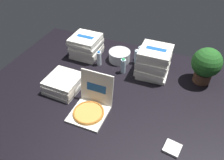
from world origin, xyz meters
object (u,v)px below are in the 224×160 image
pizza_stack_right_mid (154,62)px  potted_plant (206,64)px  water_bottle_0 (140,53)px  water_bottle_1 (99,58)px  open_pizza_box (91,106)px  napkin_pile (172,148)px  water_bottle_3 (123,66)px  water_bottle_2 (137,57)px  ice_bucket (119,56)px  pizza_stack_right_near (86,46)px  pizza_stack_left_far (64,84)px

pizza_stack_right_mid → potted_plant: size_ratio=0.89×
water_bottle_0 → water_bottle_1: (-0.49, -0.34, 0.00)m
open_pizza_box → napkin_pile: (0.94, -0.15, -0.06)m
water_bottle_1 → napkin_pile: size_ratio=1.44×
water_bottle_0 → water_bottle_3: bearing=-107.6°
water_bottle_2 → water_bottle_3: 0.30m
pizza_stack_right_mid → ice_bucket: size_ratio=1.38×
water_bottle_0 → potted_plant: size_ratio=0.46×
pizza_stack_right_near → open_pizza_box: bearing=-60.3°
open_pizza_box → ice_bucket: (-0.06, 1.05, -0.01)m
pizza_stack_right_near → water_bottle_2: (0.75, 0.09, -0.05)m
pizza_stack_right_near → napkin_pile: (1.50, -1.13, -0.14)m
pizza_stack_left_far → napkin_pile: size_ratio=2.76×
ice_bucket → water_bottle_3: bearing=-59.3°
pizza_stack_right_near → ice_bucket: size_ratio=1.35×
pizza_stack_right_mid → napkin_pile: pizza_stack_right_mid is taller
water_bottle_3 → potted_plant: 1.04m
open_pizza_box → potted_plant: (1.09, 1.01, 0.19)m
open_pizza_box → pizza_stack_right_near: (-0.56, 0.98, 0.08)m
water_bottle_0 → water_bottle_2: (-0.02, -0.10, 0.00)m
water_bottle_0 → water_bottle_2: same height
water_bottle_1 → ice_bucket: bearing=43.2°
ice_bucket → potted_plant: potted_plant is taller
napkin_pile → pizza_stack_left_far: bearing=166.3°
ice_bucket → pizza_stack_right_near: bearing=-172.4°
water_bottle_0 → water_bottle_1: same height
pizza_stack_left_far → potted_plant: size_ratio=0.88×
pizza_stack_right_mid → water_bottle_1: 0.76m
open_pizza_box → pizza_stack_right_mid: 1.03m
open_pizza_box → pizza_stack_right_mid: (0.46, 0.92, 0.12)m
water_bottle_0 → water_bottle_2: size_ratio=1.00×
ice_bucket → water_bottle_2: size_ratio=1.40×
pizza_stack_left_far → water_bottle_2: size_ratio=1.91×
water_bottle_1 → water_bottle_0: bearing=34.7°
pizza_stack_right_near → ice_bucket: bearing=7.6°
potted_plant → napkin_pile: potted_plant is taller
open_pizza_box → pizza_stack_right_mid: bearing=63.3°
water_bottle_2 → napkin_pile: water_bottle_2 is taller
pizza_stack_right_mid → water_bottle_2: size_ratio=1.93×
pizza_stack_right_near → pizza_stack_left_far: bearing=-83.5°
ice_bucket → water_bottle_2: (0.25, 0.03, 0.03)m
water_bottle_2 → napkin_pile: size_ratio=1.44×
water_bottle_1 → pizza_stack_right_mid: bearing=6.2°
ice_bucket → water_bottle_3: size_ratio=1.40×
open_pizza_box → pizza_stack_left_far: size_ratio=1.11×
open_pizza_box → water_bottle_3: 0.80m
ice_bucket → water_bottle_1: (-0.23, -0.21, 0.03)m
pizza_stack_right_near → potted_plant: bearing=1.1°
pizza_stack_right_near → water_bottle_2: pizza_stack_right_near is taller
ice_bucket → potted_plant: (1.15, -0.03, 0.20)m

